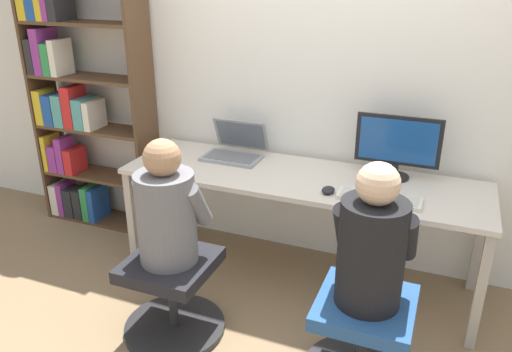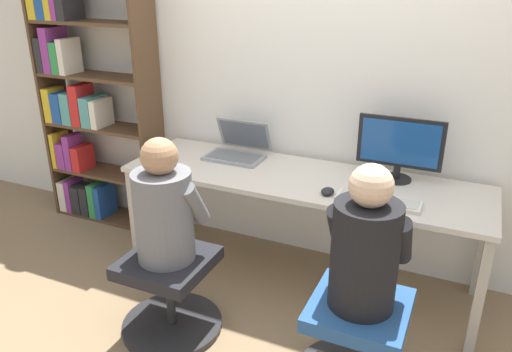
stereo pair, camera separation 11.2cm
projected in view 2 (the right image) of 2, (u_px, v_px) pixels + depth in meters
ground_plane at (280, 305)px, 3.00m from camera, size 14.00×14.00×0.00m
wall_back at (326, 68)px, 3.10m from camera, size 10.00×0.05×2.60m
desk at (301, 186)px, 3.02m from camera, size 2.19×0.65×0.71m
desktop_monitor at (399, 148)px, 2.87m from camera, size 0.49×0.17×0.38m
laptop at (238, 150)px, 3.30m from camera, size 0.38×0.32×0.23m
keyboard at (378, 201)px, 2.65m from camera, size 0.45×0.15×0.03m
computer_mouse_by_keyboard at (328, 191)px, 2.76m from camera, size 0.07×0.10×0.03m
office_chair_left at (356, 341)px, 2.35m from camera, size 0.56×0.56×0.46m
office_chair_right at (170, 291)px, 2.72m from camera, size 0.56×0.56×0.46m
person_at_monitor at (366, 247)px, 2.16m from camera, size 0.37×0.33×0.68m
person_at_laptop at (164, 208)px, 2.53m from camera, size 0.37×0.33×0.66m
bookshelf at (83, 103)px, 3.75m from camera, size 0.94×0.28×1.91m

